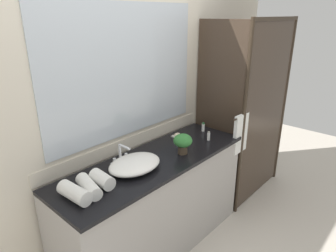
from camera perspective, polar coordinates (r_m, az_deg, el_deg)
ground_plane at (r=3.00m, az=-2.07°, el=-21.86°), size 8.00×8.00×0.00m
wall_back_with_mirror at (r=2.56m, az=-8.00°, el=4.25°), size 4.40×0.06×2.60m
vanity_cabinet at (r=2.72m, az=-2.34°, el=-14.74°), size 1.80×0.58×0.90m
shower_enclosure at (r=3.31m, az=15.60°, el=2.24°), size 1.20×0.59×2.00m
sink_basin at (r=2.32m, az=-6.31°, el=-7.27°), size 0.43×0.33×0.09m
faucet at (r=2.42m, az=-8.96°, el=-5.79°), size 0.17×0.14×0.16m
potted_plant at (r=2.53m, az=2.84°, el=-3.05°), size 0.16×0.16×0.18m
soap_dish at (r=2.91m, az=1.75°, el=-1.76°), size 0.10×0.07×0.04m
amenity_bottle_shampoo at (r=2.84m, az=7.76°, el=-1.94°), size 0.03×0.03×0.09m
amenity_bottle_lotion at (r=3.06m, az=6.74°, el=-0.20°), size 0.03×0.03×0.09m
rolled_towel_near_edge at (r=2.04m, az=-17.42°, el=-12.11°), size 0.12×0.25×0.10m
rolled_towel_middle at (r=2.10m, az=-14.89°, el=-11.09°), size 0.15×0.27×0.09m
rolled_towel_far_edge at (r=2.15m, az=-12.47°, el=-9.92°), size 0.11×0.20×0.10m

